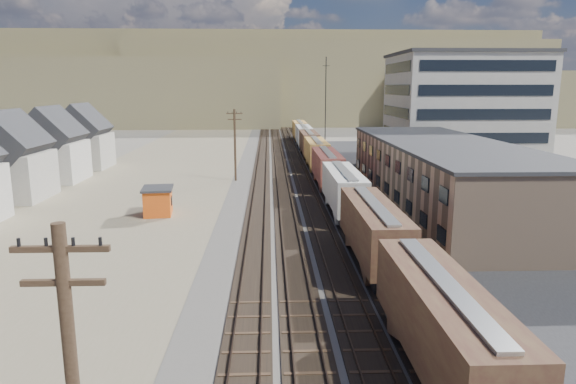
{
  "coord_description": "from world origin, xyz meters",
  "views": [
    {
      "loc": [
        -3.8,
        -29.19,
        12.96
      ],
      "look_at": [
        -1.99,
        19.36,
        3.0
      ],
      "focal_mm": 32.0,
      "sensor_mm": 36.0,
      "label": 1
    }
  ],
  "objects_px": {
    "utility_pole_north": "(235,143)",
    "parked_car_blue": "(446,166)",
    "maintenance_shed": "(158,201)",
    "parked_car_red": "(549,247)",
    "freight_train": "(321,158)"
  },
  "relations": [
    {
      "from": "maintenance_shed",
      "to": "parked_car_red",
      "type": "bearing_deg",
      "value": -24.16
    },
    {
      "from": "utility_pole_north",
      "to": "maintenance_shed",
      "type": "xyz_separation_m",
      "value": [
        -6.77,
        -19.19,
        -3.83
      ]
    },
    {
      "from": "parked_car_red",
      "to": "parked_car_blue",
      "type": "height_order",
      "value": "parked_car_red"
    },
    {
      "from": "maintenance_shed",
      "to": "parked_car_red",
      "type": "relative_size",
      "value": 0.87
    },
    {
      "from": "utility_pole_north",
      "to": "parked_car_blue",
      "type": "distance_m",
      "value": 33.91
    },
    {
      "from": "utility_pole_north",
      "to": "maintenance_shed",
      "type": "distance_m",
      "value": 20.7
    },
    {
      "from": "utility_pole_north",
      "to": "parked_car_red",
      "type": "height_order",
      "value": "utility_pole_north"
    },
    {
      "from": "freight_train",
      "to": "parked_car_blue",
      "type": "relative_size",
      "value": 21.13
    },
    {
      "from": "utility_pole_north",
      "to": "parked_car_red",
      "type": "distance_m",
      "value": 43.24
    },
    {
      "from": "maintenance_shed",
      "to": "parked_car_blue",
      "type": "bearing_deg",
      "value": 34.44
    },
    {
      "from": "utility_pole_north",
      "to": "maintenance_shed",
      "type": "relative_size",
      "value": 2.35
    },
    {
      "from": "freight_train",
      "to": "parked_car_red",
      "type": "height_order",
      "value": "freight_train"
    },
    {
      "from": "utility_pole_north",
      "to": "parked_car_red",
      "type": "relative_size",
      "value": 2.05
    },
    {
      "from": "utility_pole_north",
      "to": "parked_car_red",
      "type": "bearing_deg",
      "value": -52.29
    },
    {
      "from": "freight_train",
      "to": "parked_car_blue",
      "type": "bearing_deg",
      "value": 14.1
    }
  ]
}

